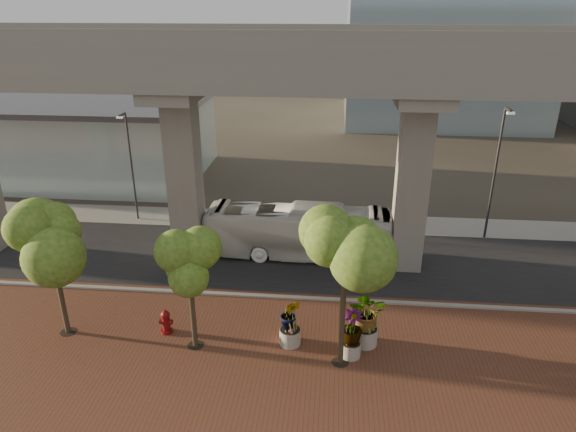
{
  "coord_description": "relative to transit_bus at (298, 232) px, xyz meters",
  "views": [
    {
      "loc": [
        1.97,
        -23.48,
        13.62
      ],
      "look_at": [
        -0.29,
        0.5,
        3.37
      ],
      "focal_mm": 32.0,
      "sensor_mm": 36.0,
      "label": 1
    }
  ],
  "objects": [
    {
      "name": "planter_front",
      "position": [
        3.46,
        -7.93,
        0.08
      ],
      "size": [
        2.25,
        2.25,
        2.47
      ],
      "color": "gray",
      "rests_on": "ground"
    },
    {
      "name": "station_pavilion",
      "position": [
        -20.1,
        13.35,
        1.74
      ],
      "size": [
        23.0,
        13.0,
        6.3
      ],
      "color": "silver",
      "rests_on": "ground"
    },
    {
      "name": "far_sidewalk",
      "position": [
        -0.1,
        4.85,
        -1.45
      ],
      "size": [
        90.0,
        3.0,
        0.06
      ],
      "primitive_type": "cube",
      "color": "gray",
      "rests_on": "ground"
    },
    {
      "name": "planter_right",
      "position": [
        2.82,
        -8.79,
        -0.11
      ],
      "size": [
        2.03,
        2.03,
        2.17
      ],
      "color": "#ABA39A",
      "rests_on": "ground"
    },
    {
      "name": "planter_left",
      "position": [
        0.28,
        -8.22,
        -0.08
      ],
      "size": [
        2.01,
        2.01,
        2.22
      ],
      "color": "#B0AC9F",
      "rests_on": "ground"
    },
    {
      "name": "ground",
      "position": [
        -0.1,
        -2.65,
        -1.48
      ],
      "size": [
        160.0,
        160.0,
        0.0
      ],
      "primitive_type": "plane",
      "color": "#312C23",
      "rests_on": "ground"
    },
    {
      "name": "street_tree_far_west",
      "position": [
        -9.54,
        -8.33,
        2.87
      ],
      "size": [
        3.77,
        3.77,
        6.03
      ],
      "color": "#3F3424",
      "rests_on": "ground"
    },
    {
      "name": "transit_bus",
      "position": [
        0.0,
        0.0,
        0.0
      ],
      "size": [
        10.68,
        2.74,
        2.96
      ],
      "primitive_type": "imported",
      "rotation": [
        0.0,
        0.0,
        1.55
      ],
      "color": "silver",
      "rests_on": "ground"
    },
    {
      "name": "transit_viaduct",
      "position": [
        -0.1,
        -0.65,
        5.81
      ],
      "size": [
        72.0,
        5.6,
        12.4
      ],
      "color": "gray",
      "rests_on": "ground"
    },
    {
      "name": "street_tree_near_east",
      "position": [
        2.4,
        -9.26,
        3.34
      ],
      "size": [
        3.81,
        3.81,
        6.52
      ],
      "color": "#3F3424",
      "rests_on": "ground"
    },
    {
      "name": "streetlamp_west",
      "position": [
        -11.05,
        4.14,
        2.7
      ],
      "size": [
        0.35,
        1.04,
        7.15
      ],
      "color": "#2F2F34",
      "rests_on": "ground"
    },
    {
      "name": "curb_strip",
      "position": [
        -0.1,
        -4.65,
        -1.4
      ],
      "size": [
        70.0,
        0.25,
        0.16
      ],
      "primitive_type": "cube",
      "color": "gray",
      "rests_on": "ground"
    },
    {
      "name": "streetlamp_east",
      "position": [
        11.25,
        3.32,
        3.22
      ],
      "size": [
        0.4,
        1.17,
        8.05
      ],
      "color": "#2A2B2F",
      "rests_on": "ground"
    },
    {
      "name": "asphalt_road",
      "position": [
        -0.1,
        -0.65,
        -1.46
      ],
      "size": [
        90.0,
        8.0,
        0.04
      ],
      "primitive_type": "cube",
      "color": "black",
      "rests_on": "ground"
    },
    {
      "name": "brick_plaza",
      "position": [
        -0.1,
        -10.65,
        -1.45
      ],
      "size": [
        70.0,
        13.0,
        0.06
      ],
      "primitive_type": "cube",
      "color": "brown",
      "rests_on": "ground"
    },
    {
      "name": "street_tree_near_west",
      "position": [
        -3.7,
        -8.73,
        2.52
      ],
      "size": [
        2.99,
        2.99,
        5.33
      ],
      "color": "#3F3424",
      "rests_on": "ground"
    },
    {
      "name": "fire_hydrant",
      "position": [
        -5.2,
        -7.92,
        -0.88
      ],
      "size": [
        0.57,
        0.51,
        1.14
      ],
      "color": "maroon",
      "rests_on": "ground"
    }
  ]
}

